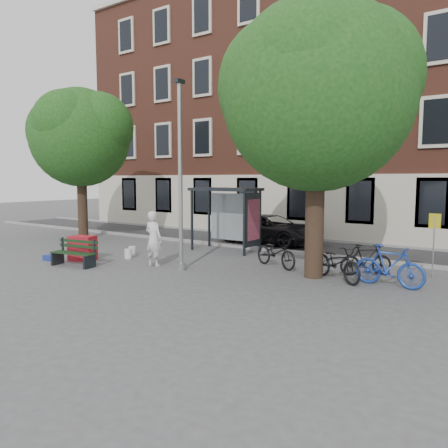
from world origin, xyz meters
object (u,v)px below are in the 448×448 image
painter (154,239)px  bike_c (337,262)px  red_stand (82,248)px  bike_a (276,252)px  bench (74,254)px  bike_b (389,266)px  notice_sign (434,231)px  bus_shelter (235,205)px  bike_d (366,260)px  lamppost (180,185)px  car_dark (271,229)px

painter → bike_c: (5.93, 1.54, -0.41)m
red_stand → bike_a: bearing=24.5°
bench → red_stand: (-0.65, 0.83, 0.05)m
bike_b → bike_c: 1.46m
bike_c → notice_sign: (2.25, 2.00, 0.88)m
bus_shelter → red_stand: bus_shelter is taller
bench → bike_d: (8.67, 4.26, 0.09)m
red_stand → painter: bearing=14.1°
bike_d → notice_sign: (1.76, 0.84, 0.93)m
lamppost → car_dark: size_ratio=1.27×
bus_shelter → red_stand: (-3.48, -4.88, -1.47)m
bus_shelter → bike_d: size_ratio=1.74×
lamppost → red_stand: 4.77m
red_stand → bike_c: bearing=14.4°
bike_d → red_stand: bearing=71.0°
car_dark → bus_shelter: bearing=-178.8°
bike_a → bike_d: (2.88, 0.49, -0.03)m
bike_a → car_dark: size_ratio=0.41×
bike_a → red_stand: bike_a is taller
bus_shelter → bike_d: (5.84, -1.45, -1.43)m
lamppost → red_stand: lamppost is taller
bike_a → bike_c: size_ratio=0.96×
bike_b → car_dark: car_dark is taller
bench → bike_c: bearing=11.7°
bike_d → bike_b: bearing=-177.3°
lamppost → bike_c: lamppost is taller
notice_sign → bus_shelter: bearing=-179.3°
bike_b → bike_c: bearing=97.4°
bus_shelter → notice_sign: (7.60, -0.61, -0.50)m
bike_b → bike_d: bearing=46.0°
bench → bike_c: 8.75m
bike_a → bike_d: size_ratio=1.20×
bench → bike_c: (8.18, 3.10, 0.14)m
bike_d → red_stand: (-9.32, -3.43, -0.04)m
lamppost → bus_shelter: (-0.61, 4.11, -0.87)m
lamppost → bus_shelter: size_ratio=2.14×
lamppost → painter: (-1.20, -0.04, -1.83)m
red_stand → bike_b: bearing=12.9°
lamppost → bike_d: 6.30m
bike_b → bus_shelter: bearing=73.8°
red_stand → notice_sign: notice_sign is taller
bike_d → red_stand: 9.93m
lamppost → bus_shelter: lamppost is taller
bike_a → notice_sign: 4.91m
bike_b → car_dark: size_ratio=0.41×
bench → bike_c: bike_c is taller
bus_shelter → car_dark: 3.08m
lamppost → bike_a: bearing=42.7°
bike_c → bike_d: bearing=8.4°
bike_b → bike_c: bike_b is taller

